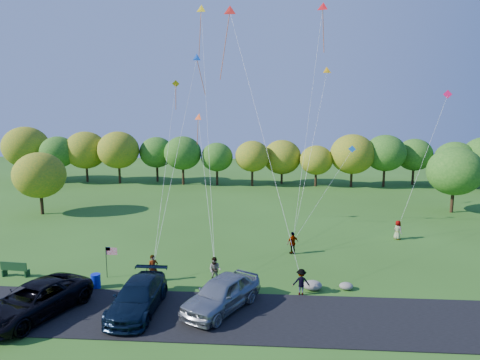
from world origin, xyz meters
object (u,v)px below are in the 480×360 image
object	(u,v)px
flyer_c	(301,282)
flyer_b	(215,270)
minivan_dark	(34,300)
flyer_d	(293,243)
park_bench	(15,269)
minivan_silver	(222,293)
flyer_e	(398,230)
trash_barrel	(96,281)
flyer_a	(153,268)
minivan_navy	(138,297)

from	to	relation	value
flyer_c	flyer_b	bearing A→B (deg)	-16.31
minivan_dark	flyer_d	bearing A→B (deg)	58.68
flyer_d	park_bench	size ratio (longest dim) A/B	0.91
minivan_dark	minivan_silver	size ratio (longest dim) A/B	1.15
flyer_e	trash_barrel	xyz separation A→B (m)	(-23.11, -12.14, -0.40)
flyer_a	trash_barrel	xyz separation A→B (m)	(-3.54, -1.33, -0.47)
minivan_navy	flyer_e	bearing A→B (deg)	39.44
minivan_dark	trash_barrel	bearing A→B (deg)	86.26
flyer_b	park_bench	distance (m)	14.28
minivan_dark	flyer_b	size ratio (longest dim) A/B	3.79
flyer_e	minivan_silver	bearing A→B (deg)	107.89
trash_barrel	minivan_silver	bearing A→B (deg)	-16.27
minivan_dark	flyer_b	distance (m)	11.20
flyer_e	minivan_navy	bearing A→B (deg)	100.68
trash_barrel	flyer_a	bearing A→B (deg)	20.66
minivan_silver	flyer_b	bearing A→B (deg)	132.60
minivan_dark	flyer_d	distance (m)	19.28
flyer_c	park_bench	world-z (taller)	flyer_c
park_bench	flyer_a	bearing A→B (deg)	4.62
park_bench	trash_barrel	world-z (taller)	park_bench
minivan_dark	flyer_e	size ratio (longest dim) A/B	3.85
flyer_a	flyer_d	size ratio (longest dim) A/B	1.02
flyer_c	flyer_d	distance (m)	7.71
minivan_navy	flyer_c	size ratio (longest dim) A/B	3.52
minivan_navy	flyer_a	size ratio (longest dim) A/B	3.22
flyer_b	flyer_e	world-z (taller)	flyer_b
minivan_silver	park_bench	xyz separation A→B (m)	(-15.20, 3.94, -0.46)
flyer_c	flyer_d	size ratio (longest dim) A/B	0.93
flyer_a	park_bench	world-z (taller)	flyer_a
flyer_a	trash_barrel	world-z (taller)	flyer_a
flyer_a	flyer_e	xyz separation A→B (m)	(19.57, 10.80, -0.07)
minivan_silver	flyer_a	size ratio (longest dim) A/B	3.10
flyer_b	flyer_c	world-z (taller)	flyer_b
park_bench	trash_barrel	xyz separation A→B (m)	(6.48, -1.40, -0.12)
minivan_dark	trash_barrel	xyz separation A→B (m)	(1.91, 4.08, -0.52)
trash_barrel	minivan_dark	bearing A→B (deg)	-115.09
minivan_navy	park_bench	distance (m)	11.26
minivan_silver	flyer_d	xyz separation A→B (m)	(4.70, 10.15, -0.13)
minivan_dark	trash_barrel	size ratio (longest dim) A/B	7.08
minivan_navy	flyer_d	size ratio (longest dim) A/B	3.29
minivan_dark	minivan_navy	xyz separation A→B (m)	(5.74, 0.96, -0.06)
minivan_dark	park_bench	world-z (taller)	minivan_dark
flyer_a	flyer_b	world-z (taller)	flyer_a
flyer_c	trash_barrel	size ratio (longest dim) A/B	1.81
minivan_navy	park_bench	bearing A→B (deg)	157.41
minivan_dark	flyer_e	xyz separation A→B (m)	(25.02, 16.22, -0.12)
flyer_d	minivan_navy	bearing A→B (deg)	14.87
minivan_silver	flyer_e	distance (m)	20.56
minivan_navy	minivan_dark	bearing A→B (deg)	-169.42
minivan_navy	flyer_d	xyz separation A→B (m)	(9.59, 10.73, -0.02)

